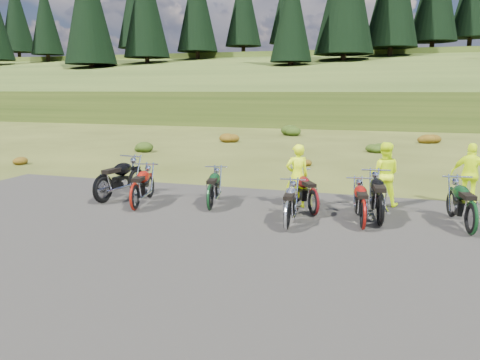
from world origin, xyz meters
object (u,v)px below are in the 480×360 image
(motorcycle_3, at_px, (287,232))
(motorcycle_7, at_px, (470,236))
(person_middle, at_px, (297,177))
(motorcycle_0, at_px, (104,204))

(motorcycle_3, relative_size, motorcycle_7, 0.90)
(motorcycle_7, bearing_deg, motorcycle_3, 93.69)
(motorcycle_7, relative_size, person_middle, 1.25)
(motorcycle_0, relative_size, motorcycle_7, 1.08)
(motorcycle_0, bearing_deg, person_middle, -70.92)
(motorcycle_7, height_order, person_middle, person_middle)
(motorcycle_7, xyz_separation_m, person_middle, (-4.12, 1.31, 0.87))
(person_middle, bearing_deg, motorcycle_7, 135.43)
(motorcycle_3, distance_m, motorcycle_7, 4.04)
(motorcycle_0, height_order, person_middle, person_middle)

